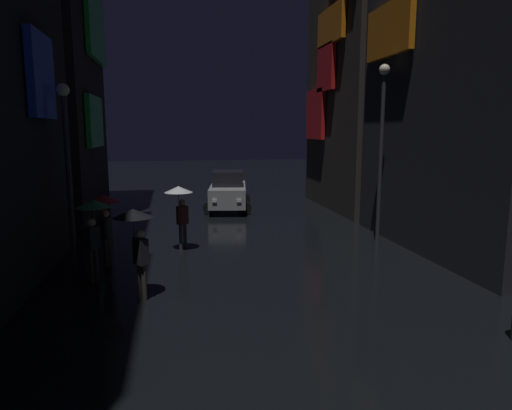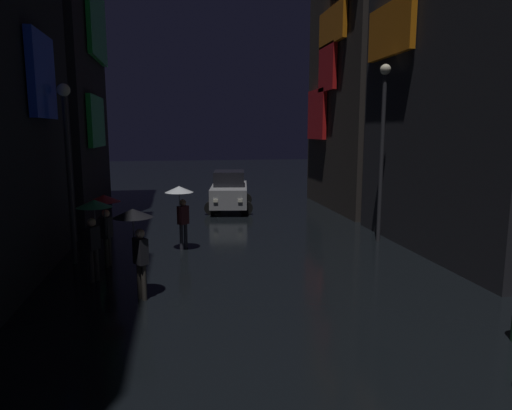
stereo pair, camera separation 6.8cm
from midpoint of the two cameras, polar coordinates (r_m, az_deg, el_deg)
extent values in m
cube|color=#264CF9|center=(13.48, -25.42, 14.36)|extent=(0.20, 1.94, 2.17)
cube|color=#26E54C|center=(21.27, -19.59, 9.80)|extent=(0.20, 3.33, 2.18)
cube|color=#26E54C|center=(23.32, -19.55, 20.47)|extent=(0.20, 4.32, 3.14)
cube|color=orange|center=(17.26, 16.22, 20.30)|extent=(0.20, 3.14, 1.77)
cube|color=#2D2826|center=(23.99, 13.85, 17.28)|extent=(4.00, 7.38, 14.62)
cube|color=red|center=(24.54, 7.34, 11.15)|extent=(0.20, 2.63, 2.55)
cube|color=red|center=(23.24, 8.66, 16.60)|extent=(0.20, 2.18, 2.18)
cube|color=orange|center=(23.04, 9.24, 21.24)|extent=(0.20, 3.34, 1.65)
cylinder|color=#2D2D38|center=(15.27, -8.99, -3.88)|extent=(0.12, 0.12, 0.85)
cylinder|color=#2D2D38|center=(15.15, -9.50, -4.00)|extent=(0.12, 0.12, 0.85)
cube|color=#4C1E23|center=(15.06, -9.32, -1.25)|extent=(0.40, 0.39, 0.60)
sphere|color=#9E7051|center=(14.99, -9.36, 0.29)|extent=(0.22, 0.22, 0.22)
cylinder|color=#4C1E23|center=(14.90, -9.72, -1.18)|extent=(0.09, 0.09, 0.50)
cylinder|color=slate|center=(14.84, -9.75, 0.09)|extent=(0.02, 0.02, 0.77)
cone|color=silver|center=(14.77, -9.80, 1.95)|extent=(0.90, 0.90, 0.20)
cylinder|color=#38332D|center=(13.88, -18.07, -5.57)|extent=(0.12, 0.12, 0.85)
cylinder|color=#38332D|center=(13.72, -18.38, -5.75)|extent=(0.12, 0.12, 0.85)
cube|color=black|center=(13.64, -18.38, -2.71)|extent=(0.31, 0.39, 0.60)
sphere|color=beige|center=(13.56, -18.47, -1.02)|extent=(0.22, 0.22, 0.22)
cylinder|color=black|center=(13.45, -18.51, -2.67)|extent=(0.09, 0.09, 0.50)
cylinder|color=slate|center=(13.39, -18.58, -1.27)|extent=(0.02, 0.02, 0.77)
cone|color=red|center=(13.31, -18.69, 0.79)|extent=(0.90, 0.90, 0.20)
cylinder|color=#38332D|center=(12.56, -20.06, -7.24)|extent=(0.12, 0.12, 0.85)
cylinder|color=#38332D|center=(12.68, -19.49, -7.04)|extent=(0.12, 0.12, 0.85)
cube|color=black|center=(12.44, -19.95, -3.93)|extent=(0.37, 0.40, 0.60)
sphere|color=tan|center=(12.36, -20.06, -2.08)|extent=(0.22, 0.22, 0.22)
cylinder|color=black|center=(12.59, -19.56, -3.52)|extent=(0.09, 0.09, 0.50)
cylinder|color=slate|center=(12.52, -19.65, -2.03)|extent=(0.02, 0.02, 0.77)
cone|color=green|center=(12.44, -19.77, 0.16)|extent=(0.90, 0.90, 0.20)
cylinder|color=#38332D|center=(10.93, -13.99, -9.40)|extent=(0.12, 0.12, 0.85)
cylinder|color=#38332D|center=(11.08, -14.49, -9.17)|extent=(0.12, 0.12, 0.85)
cube|color=black|center=(10.80, -14.39, -5.63)|extent=(0.38, 0.40, 0.60)
sphere|color=beige|center=(10.70, -14.48, -3.51)|extent=(0.22, 0.22, 0.22)
cylinder|color=black|center=(10.91, -15.13, -5.24)|extent=(0.09, 0.09, 0.50)
cylinder|color=slate|center=(10.83, -15.20, -3.52)|extent=(0.02, 0.02, 0.77)
cone|color=black|center=(10.74, -15.31, -1.00)|extent=(0.90, 0.90, 0.20)
cube|color=#99999E|center=(22.46, -3.60, 1.34)|extent=(2.28, 4.30, 0.90)
cube|color=black|center=(22.37, -3.62, 3.37)|extent=(1.70, 2.03, 0.70)
cylinder|color=black|center=(21.21, -1.52, -0.35)|extent=(0.67, 0.31, 0.64)
cylinder|color=black|center=(21.26, -5.87, -0.37)|extent=(0.67, 0.31, 0.64)
cylinder|color=black|center=(23.84, -1.56, 0.73)|extent=(0.67, 0.31, 0.64)
cylinder|color=black|center=(23.88, -5.44, 0.70)|extent=(0.67, 0.31, 0.64)
cube|color=white|center=(20.40, -2.23, 0.54)|extent=(0.21, 0.09, 0.14)
cube|color=white|center=(20.44, -5.31, 0.53)|extent=(0.21, 0.09, 0.14)
cylinder|color=#2D2D33|center=(14.13, -22.47, 2.62)|extent=(0.14, 0.14, 4.81)
sphere|color=#F9EFCC|center=(14.10, -23.13, 13.10)|extent=(0.36, 0.36, 0.36)
cylinder|color=#2D2D33|center=(16.36, 15.18, 5.39)|extent=(0.14, 0.14, 5.71)
sphere|color=#F9EFCC|center=(16.45, 15.65, 15.99)|extent=(0.36, 0.36, 0.36)
camera|label=1|loc=(0.03, -90.17, -0.03)|focal=32.00mm
camera|label=2|loc=(0.03, 89.83, 0.03)|focal=32.00mm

